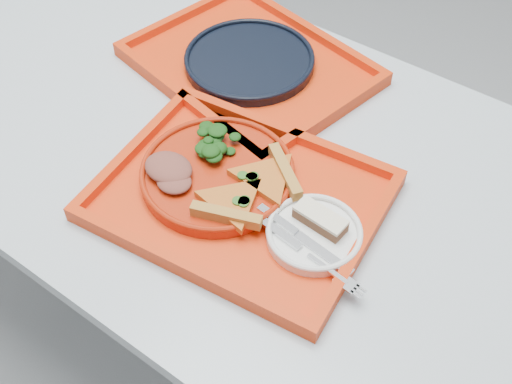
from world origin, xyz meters
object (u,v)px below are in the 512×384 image
tray_main (240,199)px  tray_far (249,67)px  dessert_bar (320,219)px  dinner_plate (218,175)px  navy_plate (249,62)px

tray_main → tray_far: (-0.20, 0.29, 0.00)m
tray_main → dessert_bar: (0.14, 0.02, 0.03)m
tray_main → dessert_bar: bearing=1.3°
tray_far → dinner_plate: size_ratio=1.73×
tray_main → navy_plate: (-0.20, 0.29, 0.01)m
tray_main → navy_plate: navy_plate is taller
navy_plate → dessert_bar: size_ratio=2.97×
tray_far → navy_plate: size_ratio=1.73×
navy_plate → dinner_plate: bearing=-63.4°
tray_main → dinner_plate: 0.06m
dinner_plate → navy_plate: size_ratio=1.00×
tray_far → dessert_bar: bearing=-27.3°
tray_main → navy_plate: bearing=117.4°
dinner_plate → dessert_bar: dessert_bar is taller
navy_plate → dessert_bar: (0.34, -0.27, 0.02)m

